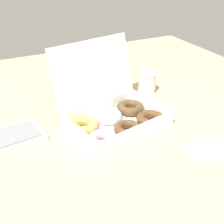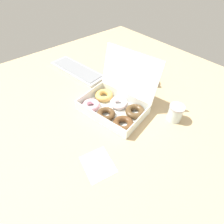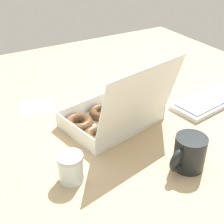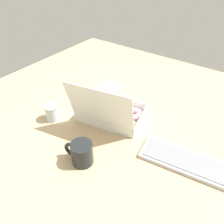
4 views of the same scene
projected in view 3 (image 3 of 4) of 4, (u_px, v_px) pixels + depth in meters
The scene contains 6 objects.
ground_plane at pixel (117, 124), 114.43cm from camera, with size 180.00×180.00×2.00cm, color tan.
donut_box at pixel (114, 117), 110.65cm from camera, with size 38.45×34.20×27.46cm.
keyboard at pixel (216, 97), 127.82cm from camera, with size 43.53×19.13×2.20cm.
coffee_mug at pixel (189, 153), 90.20cm from camera, with size 13.37×9.27×10.50cm.
glass_jar at pixel (71, 168), 86.12cm from camera, with size 7.38×7.38×8.70cm.
paper_napkin at pixel (37, 106), 123.58cm from camera, with size 13.36×11.36×0.15cm, color white.
Camera 3 is at (49.47, 81.65, 62.29)cm, focal length 50.00 mm.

